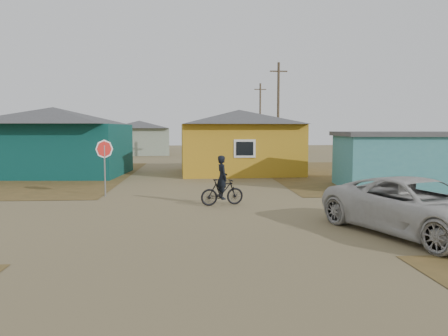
# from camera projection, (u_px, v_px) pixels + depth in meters

# --- Properties ---
(ground) EXTENTS (120.00, 120.00, 0.00)m
(ground) POSITION_uv_depth(u_px,v_px,m) (204.00, 220.00, 13.03)
(ground) COLOR olive
(grass_ne) EXTENTS (20.00, 18.00, 0.00)m
(grass_ne) POSITION_uv_depth(u_px,v_px,m) (426.00, 173.00, 26.92)
(grass_ne) COLOR brown
(grass_ne) RESTS_ON ground
(house_teal) EXTENTS (8.93, 7.08, 4.00)m
(house_teal) POSITION_uv_depth(u_px,v_px,m) (54.00, 140.00, 25.66)
(house_teal) COLOR #093633
(house_teal) RESTS_ON ground
(house_yellow) EXTENTS (7.72, 6.76, 3.90)m
(house_yellow) POSITION_uv_depth(u_px,v_px,m) (239.00, 141.00, 26.93)
(house_yellow) COLOR #B7861C
(house_yellow) RESTS_ON ground
(shed_turquoise) EXTENTS (6.71, 4.93, 2.60)m
(shed_turquoise) POSITION_uv_depth(u_px,v_px,m) (407.00, 160.00, 20.03)
(shed_turquoise) COLOR teal
(shed_turquoise) RESTS_ON ground
(house_pale_west) EXTENTS (7.04, 6.15, 3.60)m
(house_pale_west) POSITION_uv_depth(u_px,v_px,m) (140.00, 137.00, 46.22)
(house_pale_west) COLOR gray
(house_pale_west) RESTS_ON ground
(house_beige_east) EXTENTS (6.95, 6.05, 3.60)m
(house_beige_east) POSITION_uv_depth(u_px,v_px,m) (278.00, 136.00, 53.30)
(house_beige_east) COLOR tan
(house_beige_east) RESTS_ON ground
(house_pale_north) EXTENTS (6.28, 5.81, 3.40)m
(house_pale_north) POSITION_uv_depth(u_px,v_px,m) (89.00, 136.00, 57.59)
(house_pale_north) COLOR gray
(house_pale_north) RESTS_ON ground
(utility_pole_near) EXTENTS (1.40, 0.20, 8.00)m
(utility_pole_near) POSITION_uv_depth(u_px,v_px,m) (278.00, 111.00, 34.97)
(utility_pole_near) COLOR #4C3E2D
(utility_pole_near) RESTS_ON ground
(utility_pole_far) EXTENTS (1.40, 0.20, 8.00)m
(utility_pole_far) POSITION_uv_depth(u_px,v_px,m) (260.00, 117.00, 50.94)
(utility_pole_far) COLOR #4C3E2D
(utility_pole_far) RESTS_ON ground
(stop_sign) EXTENTS (0.74, 0.22, 2.30)m
(stop_sign) POSITION_uv_depth(u_px,v_px,m) (104.00, 154.00, 17.51)
(stop_sign) COLOR gray
(stop_sign) RESTS_ON ground
(cyclist) EXTENTS (1.64, 0.82, 1.79)m
(cyclist) POSITION_uv_depth(u_px,v_px,m) (222.00, 187.00, 15.57)
(cyclist) COLOR black
(cyclist) RESTS_ON ground
(vehicle) EXTENTS (4.15, 5.79, 1.47)m
(vehicle) POSITION_uv_depth(u_px,v_px,m) (418.00, 207.00, 11.14)
(vehicle) COLOR #BBBAB6
(vehicle) RESTS_ON ground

